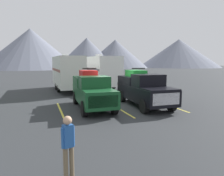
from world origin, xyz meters
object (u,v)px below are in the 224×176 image
object	(u,v)px
pickup_truck_a	(92,90)
pickup_truck_b	(143,88)
camper_trailer_a	(67,71)
camper_trailer_b	(102,70)
person_a	(68,143)

from	to	relation	value
pickup_truck_a	pickup_truck_b	size ratio (longest dim) A/B	0.97
pickup_truck_b	camper_trailer_a	xyz separation A→B (m)	(-4.00, 9.24, 0.84)
pickup_truck_a	camper_trailer_b	xyz separation A→B (m)	(3.40, 9.14, 0.86)
person_a	camper_trailer_b	bearing A→B (deg)	70.57
pickup_truck_a	camper_trailer_a	bearing A→B (deg)	93.08
camper_trailer_a	camper_trailer_b	xyz separation A→B (m)	(3.87, 0.38, 0.01)
pickup_truck_a	pickup_truck_b	bearing A→B (deg)	-7.70
pickup_truck_a	person_a	world-z (taller)	pickup_truck_a
person_a	pickup_truck_a	bearing A→B (deg)	71.71
camper_trailer_b	person_a	xyz separation A→B (m)	(-5.98, -16.96, -1.09)
pickup_truck_a	camper_trailer_b	bearing A→B (deg)	69.61
pickup_truck_b	camper_trailer_a	bearing A→B (deg)	113.42
pickup_truck_a	pickup_truck_b	world-z (taller)	pickup_truck_a
pickup_truck_a	pickup_truck_b	distance (m)	3.56
pickup_truck_a	pickup_truck_b	xyz separation A→B (m)	(3.53, -0.48, 0.00)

